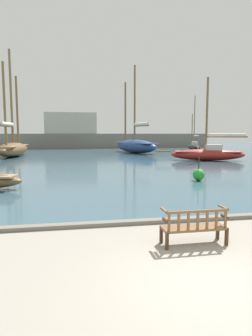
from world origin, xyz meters
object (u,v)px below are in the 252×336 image
at_px(sailboat_outer_starboard, 135,145).
at_px(sailboat_centre_channel, 13,147).
at_px(channel_buoy, 199,175).
at_px(park_bench, 194,226).
at_px(sailboat_nearest_port, 208,153).
at_px(sailboat_distant_harbor, 194,147).

bearing_deg(sailboat_outer_starboard, sailboat_centre_channel, -165.67).
distance_m(sailboat_outer_starboard, channel_buoy, 24.80).
bearing_deg(channel_buoy, park_bench, -114.50).
distance_m(sailboat_nearest_port, channel_buoy, 13.46).
height_order(sailboat_distant_harbor, sailboat_centre_channel, sailboat_centre_channel).
bearing_deg(channel_buoy, sailboat_centre_channel, 123.51).
height_order(sailboat_centre_channel, sailboat_outer_starboard, sailboat_centre_channel).
relative_size(sailboat_nearest_port, sailboat_outer_starboard, 0.73).
height_order(sailboat_outer_starboard, channel_buoy, sailboat_outer_starboard).
height_order(park_bench, sailboat_nearest_port, sailboat_nearest_port).
xyz_separation_m(park_bench, sailboat_nearest_port, (10.41, 20.93, 0.34)).
distance_m(park_bench, channel_buoy, 9.94).
xyz_separation_m(sailboat_centre_channel, channel_buoy, (13.77, -20.79, -0.78)).
height_order(sailboat_nearest_port, sailboat_centre_channel, sailboat_centre_channel).
bearing_deg(sailboat_distant_harbor, channel_buoy, -112.62).
relative_size(sailboat_distant_harbor, sailboat_centre_channel, 0.69).
bearing_deg(sailboat_distant_harbor, sailboat_centre_channel, -165.07).
xyz_separation_m(sailboat_nearest_port, sailboat_distant_harbor, (5.18, 15.63, -0.06)).
relative_size(park_bench, sailboat_centre_channel, 0.13).
bearing_deg(park_bench, sailboat_distant_harbor, 66.91).
bearing_deg(sailboat_nearest_port, park_bench, -116.44).
distance_m(park_bench, sailboat_centre_channel, 31.37).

